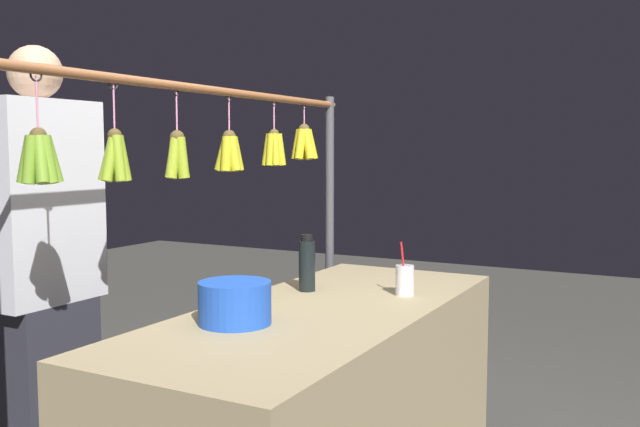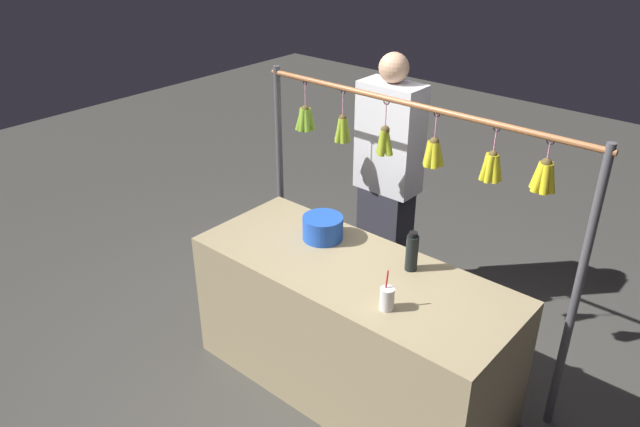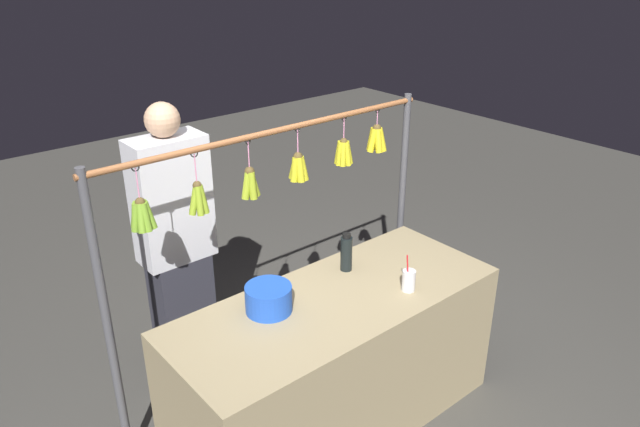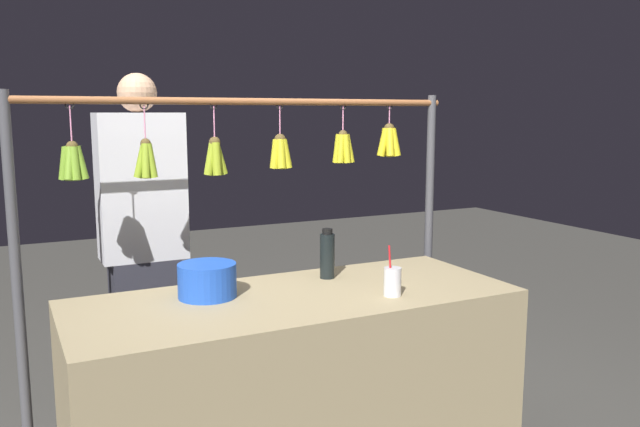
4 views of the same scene
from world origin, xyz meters
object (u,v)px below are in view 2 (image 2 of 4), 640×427
object	(u,v)px
blue_bucket	(323,228)
drink_cup	(387,298)
vendor_person	(387,184)
water_bottle	(412,252)

from	to	relation	value
blue_bucket	drink_cup	distance (m)	0.75
drink_cup	vendor_person	xyz separation A→B (m)	(0.77, -1.10, -0.01)
vendor_person	drink_cup	bearing A→B (deg)	125.09
blue_bucket	drink_cup	world-z (taller)	drink_cup
drink_cup	blue_bucket	bearing A→B (deg)	-25.20
water_bottle	drink_cup	world-z (taller)	water_bottle
blue_bucket	vendor_person	world-z (taller)	vendor_person
blue_bucket	vendor_person	size ratio (longest dim) A/B	0.13
water_bottle	drink_cup	size ratio (longest dim) A/B	1.08
water_bottle	blue_bucket	world-z (taller)	water_bottle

